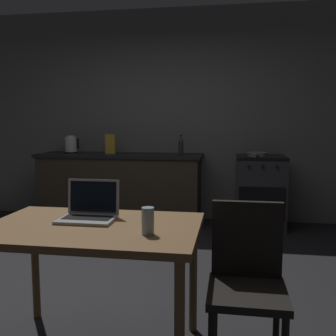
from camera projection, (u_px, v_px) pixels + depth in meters
ground_plane at (114, 291)px, 3.06m from camera, size 12.00×12.00×0.00m
back_wall at (188, 116)px, 5.27m from camera, size 6.40×0.10×2.82m
kitchen_counter at (121, 188)px, 5.18m from camera, size 2.16×0.64×0.91m
stove_oven at (260, 192)px, 4.89m from camera, size 0.60×0.62×0.91m
dining_table at (93, 239)px, 2.18m from camera, size 1.19×0.78×0.76m
chair at (247, 276)px, 2.05m from camera, size 0.40×0.40×0.90m
laptop at (89, 212)px, 2.28m from camera, size 0.32×0.24×0.23m
electric_kettle at (71, 145)px, 5.22m from camera, size 0.19×0.17×0.24m
bottle at (181, 146)px, 4.93m from camera, size 0.06×0.06×0.26m
frying_pan at (257, 154)px, 4.82m from camera, size 0.25×0.42×0.05m
drinking_glass at (148, 221)px, 1.98m from camera, size 0.06×0.06×0.14m
cereal_box at (110, 144)px, 5.15m from camera, size 0.13×0.05×0.26m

